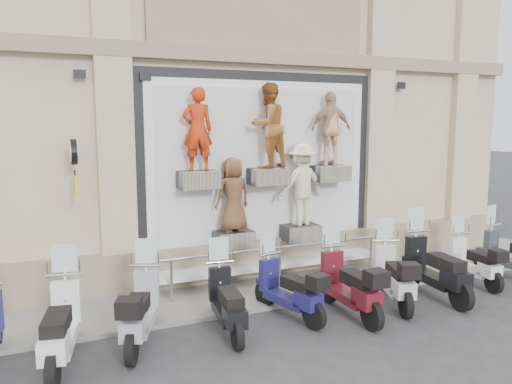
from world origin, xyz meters
TOP-DOWN VIEW (x-y plane):
  - ground at (0.00, 0.00)m, footprint 90.00×90.00m
  - sidewalk at (0.00, 2.10)m, footprint 16.00×2.20m
  - building at (0.00, 7.00)m, footprint 14.00×8.60m
  - shop_vitrine at (0.11, 2.74)m, footprint 5.60×0.92m
  - guard_rail at (0.00, 2.00)m, footprint 5.06×0.10m
  - clock_sign_bracket at (-3.90, 2.47)m, footprint 0.10×0.80m
  - scooter_b at (-4.33, 0.34)m, footprint 0.96×2.08m
  - scooter_c at (-3.16, 0.57)m, footprint 1.23×1.99m
  - scooter_d at (-1.76, 0.42)m, footprint 0.76×1.88m
  - scooter_e at (-0.53, 0.59)m, footprint 0.95×1.89m
  - scooter_f at (0.52, 0.24)m, footprint 0.64×2.00m
  - scooter_g at (1.62, 0.37)m, footprint 1.21×2.00m
  - scooter_h at (2.62, 0.33)m, footprint 0.80×2.15m
  - scooter_i at (3.99, 0.64)m, footprint 0.72×1.77m

SIDE VIEW (x-z plane):
  - ground at x=0.00m, z-range 0.00..0.00m
  - sidewalk at x=0.00m, z-range 0.00..0.08m
  - guard_rail at x=0.00m, z-range 0.00..0.93m
  - scooter_i at x=3.99m, z-range 0.00..1.40m
  - scooter_e at x=-0.53m, z-range 0.00..1.48m
  - scooter_d at x=-1.76m, z-range 0.00..1.49m
  - scooter_c at x=-3.16m, z-range 0.00..1.56m
  - scooter_g at x=1.62m, z-range 0.00..1.57m
  - scooter_f at x=0.52m, z-range 0.00..1.61m
  - scooter_b at x=-4.33m, z-range 0.00..1.63m
  - scooter_h at x=2.62m, z-range 0.00..1.71m
  - shop_vitrine at x=0.11m, z-range 0.27..4.57m
  - clock_sign_bracket at x=-3.90m, z-range 2.29..3.31m
  - building at x=0.00m, z-range 0.00..12.00m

